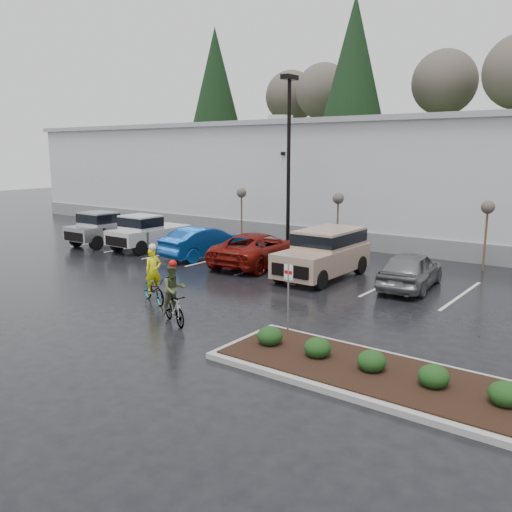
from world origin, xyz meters
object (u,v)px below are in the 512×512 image
Objects in this scene: suv_tan at (322,254)px; cyclist_hivis at (154,284)px; lamppost at (289,145)px; car_red at (258,249)px; sapling_mid at (338,202)px; pickup_silver at (112,227)px; sapling_east at (488,211)px; car_grey at (411,270)px; sapling_west at (241,196)px; fire_lane_sign at (288,291)px; car_blue at (205,242)px; cyclist_olive at (174,300)px; pickup_white at (153,231)px.

cyclist_hivis is (-2.95, -6.93, -0.36)m from suv_tan.
car_red is at bearing -76.07° from lamppost.
sapling_mid is 0.62× the size of pickup_silver.
sapling_east reaches higher than car_grey.
sapling_west reaches higher than car_red.
car_red is at bearing 131.50° from fire_lane_sign.
suv_tan is 1.15× the size of car_grey.
lamppost reaches higher than fire_lane_sign.
car_blue is (7.09, 0.24, -0.19)m from pickup_silver.
sapling_east is 15.19m from cyclist_olive.
sapling_west and sapling_east have the same top height.
pickup_silver is at bearing 9.47° from car_blue.
cyclist_olive is at bearing -71.77° from lamppost.
pickup_white is at bearing -162.52° from sapling_east.
pickup_white is at bearing -113.38° from sapling_west.
sapling_mid reaches higher than car_blue.
suv_tan is (4.82, -4.64, -4.66)m from lamppost.
sapling_west is 16.31m from cyclist_olive.
pickup_silver is (-17.15, 7.34, -0.43)m from fire_lane_sign.
sapling_west is 7.45m from car_red.
pickup_silver is 1.00× the size of pickup_white.
pickup_silver is 1.17× the size of car_grey.
pickup_white is at bearing -149.61° from sapling_mid.
car_blue is 8.43m from cyclist_hivis.
sapling_mid reaches higher than cyclist_hivis.
sapling_mid is 13.17m from pickup_silver.
lamppost is 2.88× the size of sapling_mid.
sapling_east is 5.67m from car_grey.
fire_lane_sign is at bearing -99.75° from sapling_east.
car_blue is at bearing 61.14° from cyclist_olive.
sapling_east is 7.84m from suv_tan.
car_blue is 3.29m from car_red.
cyclist_olive reaches higher than pickup_white.
sapling_west is 17.46m from fire_lane_sign.
car_blue is (3.94, -0.12, -0.19)m from pickup_white.
lamppost is at bearing 123.46° from fire_lane_sign.
pickup_silver is 2.42× the size of cyclist_hivis.
lamppost is at bearing -174.29° from sapling_east.
suv_tan is at bearing -2.13° from cyclist_hivis.
sapling_east is 0.62× the size of pickup_white.
cyclist_olive is at bearing -93.92° from suv_tan.
sapling_west is 0.72× the size of car_grey.
sapling_west is 7.85m from pickup_silver.
sapling_mid is at bearing 112.40° from suv_tan.
sapling_west is at bearing 165.96° from lamppost.
sapling_east reaches higher than fire_lane_sign.
sapling_mid is at bearing 0.00° from sapling_west.
car_red is (-1.47, -5.15, -1.95)m from sapling_mid.
pickup_silver and pickup_white have the same top height.
lamppost is 1.77× the size of pickup_white.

